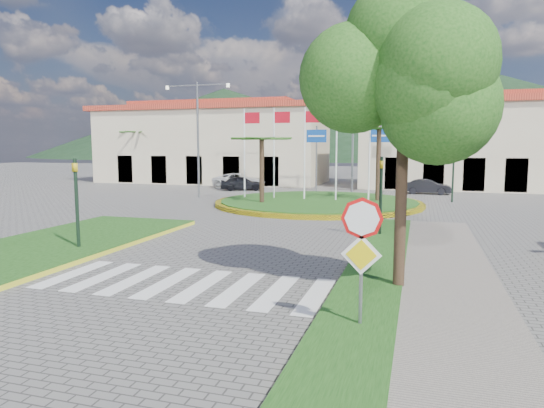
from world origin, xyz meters
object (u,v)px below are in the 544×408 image
(stop_sign, at_px, (362,242))
(white_van, at_px, (239,181))
(car_dark_a, at_px, (242,183))
(deciduous_tree, at_px, (405,80))
(roundabout_island, at_px, (318,202))
(car_dark_b, at_px, (428,187))

(stop_sign, relative_size, white_van, 0.58)
(white_van, height_order, car_dark_a, white_van)
(white_van, bearing_deg, deciduous_tree, -161.78)
(stop_sign, height_order, white_van, stop_sign)
(deciduous_tree, bearing_deg, stop_sign, -101.18)
(white_van, xyz_separation_m, car_dark_a, (1.03, -2.09, -0.04))
(roundabout_island, height_order, deciduous_tree, deciduous_tree)
(deciduous_tree, bearing_deg, car_dark_b, 87.69)
(roundabout_island, bearing_deg, white_van, 131.85)
(stop_sign, xyz_separation_m, white_van, (-13.93, 30.12, -1.16))
(roundabout_island, distance_m, car_dark_a, 11.33)
(car_dark_b, bearing_deg, deciduous_tree, -179.47)
(stop_sign, distance_m, car_dark_b, 29.21)
(stop_sign, height_order, car_dark_b, stop_sign)
(roundabout_island, distance_m, deciduous_tree, 18.55)
(roundabout_island, relative_size, white_van, 2.78)
(deciduous_tree, xyz_separation_m, car_dark_b, (1.06, 26.10, -4.61))
(deciduous_tree, height_order, car_dark_b, deciduous_tree)
(car_dark_a, bearing_deg, car_dark_b, -107.16)
(car_dark_b, bearing_deg, car_dark_a, 97.18)
(car_dark_a, distance_m, car_dark_b, 14.60)
(white_van, relative_size, car_dark_b, 1.34)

